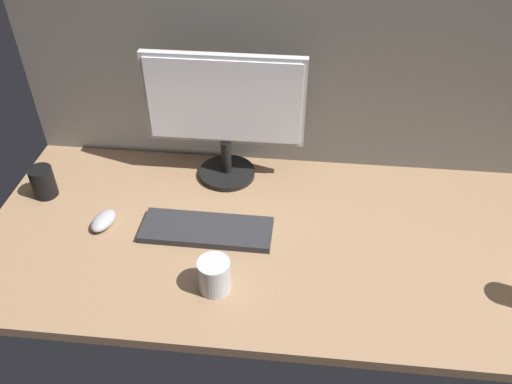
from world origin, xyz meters
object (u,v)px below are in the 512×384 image
Objects in this scene: keyboard at (207,230)px; mug_steel at (214,275)px; mouse at (103,221)px; monitor at (225,112)px; mug_black_travel at (43,182)px.

keyboard is 4.05× the size of mug_steel.
mouse is 1.05× the size of mug_steel.
keyboard is at bearing -93.64° from monitor.
monitor is 51.27cm from mug_steel.
mouse is (-31.77, -27.84, -21.54)cm from monitor.
mouse is 0.98× the size of mug_black_travel.
monitor reaches higher than mouse.
mug_steel is at bearing -73.33° from keyboard.
mug_black_travel is (-54.00, -16.23, -18.36)cm from monitor.
monitor is at bearing 94.71° from mug_steel.
keyboard is 30.01cm from mouse.
mug_steel is at bearing -16.01° from mouse.
monitor is 5.24× the size of mug_steel.
mouse is (-30.00, 0.00, 0.70)cm from keyboard.
monitor reaches higher than keyboard.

